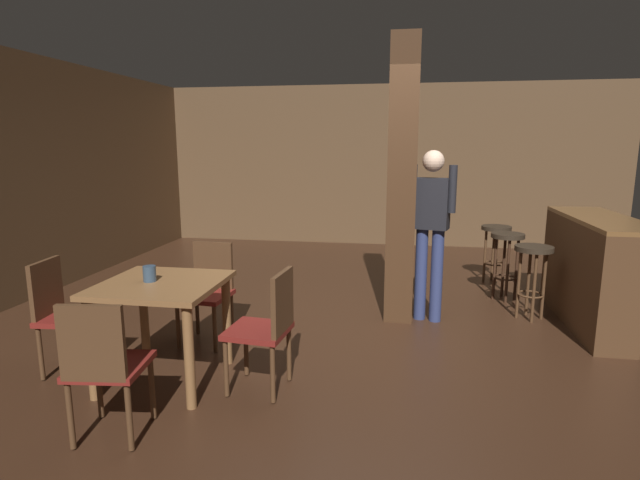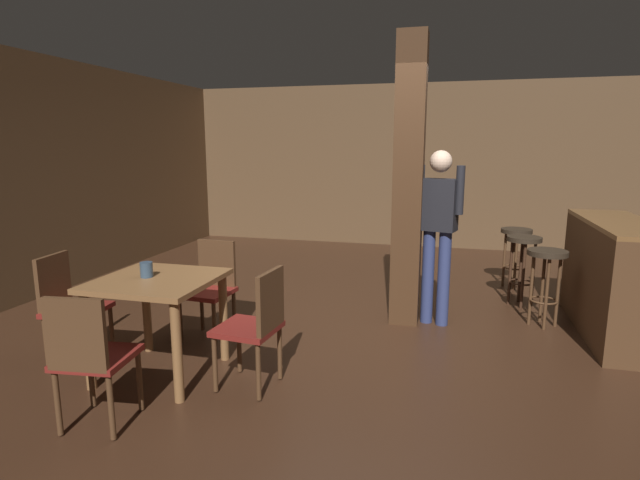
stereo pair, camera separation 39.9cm
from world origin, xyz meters
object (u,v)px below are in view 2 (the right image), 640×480
Objects in this scene: bar_stool_mid at (523,254)px; chair_east at (256,322)px; chair_south at (90,354)px; chair_north at (211,284)px; napkin_cup at (146,270)px; bar_stool_far at (516,243)px; bar_counter at (604,276)px; bar_stool_near at (546,269)px; standing_person at (438,225)px; chair_west at (68,302)px; dining_table at (158,296)px.

chair_east is at bearing -129.39° from bar_stool_mid.
chair_east is 1.00× the size of chair_south.
chair_north is 7.60× the size of napkin_cup.
chair_north is 3.84m from bar_stool_far.
bar_counter is at bearing -66.55° from bar_stool_far.
chair_east is at bearing -139.17° from bar_stool_near.
standing_person is at bearing -174.01° from bar_counter.
bar_stool_mid is at bearing 42.91° from standing_person.
bar_counter is (3.53, 2.67, 0.04)m from chair_south.
chair_north is 1.00× the size of chair_west.
chair_west is 4.34m from bar_stool_near.
chair_south is 1.20× the size of bar_stool_far.
standing_person is at bearing -119.61° from bar_stool_far.
chair_east is 0.52× the size of standing_person.
chair_north is (0.03, 0.80, -0.12)m from dining_table.
napkin_cup is 3.95m from bar_stool_mid.
standing_person is 1.31m from bar_stool_mid.
bar_counter is (3.56, 1.86, -0.08)m from dining_table.
chair_east is at bearing -1.33° from chair_west.
chair_east is 0.51× the size of bar_counter.
chair_east is 3.95m from bar_stool_far.
dining_table reaches higher than bar_stool_near.
dining_table is at bearing -131.60° from bar_stool_far.
bar_counter is (1.54, 0.16, -0.45)m from standing_person.
chair_south is 0.51× the size of bar_counter.
bar_stool_far is at bearing 113.45° from bar_counter.
chair_west and chair_south have the same top height.
standing_person reaches higher than chair_east.
bar_counter is 2.23× the size of bar_stool_mid.
chair_north is at bearing 87.64° from dining_table.
bar_counter is at bearing 34.54° from chair_east.
standing_person is at bearing 24.38° from chair_north.
bar_stool_far is at bearing 48.40° from dining_table.
bar_counter is at bearing -5.92° from bar_stool_near.
chair_south reaches higher than napkin_cup.
bar_stool_near is 0.98× the size of bar_stool_mid.
chair_west is at bearing -138.86° from bar_stool_far.
bar_counter is 1.58m from bar_stool_far.
dining_table is 0.82m from chair_south.
chair_east is 1.66m from chair_west.
chair_east is 2.16m from standing_person.
bar_counter reaches higher than chair_south.
chair_east is at bearing -124.87° from standing_person.
dining_table is 1.16× the size of bar_stool_far.
napkin_cup is (0.75, -0.01, 0.33)m from chair_west.
bar_stool_near is at bearing 40.83° from chair_east.
bar_stool_near is (-0.50, 0.05, 0.03)m from bar_counter.
chair_west is 1.00× the size of chair_south.
bar_stool_mid is (0.91, 0.84, -0.41)m from standing_person.
standing_person is 1.61m from bar_counter.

